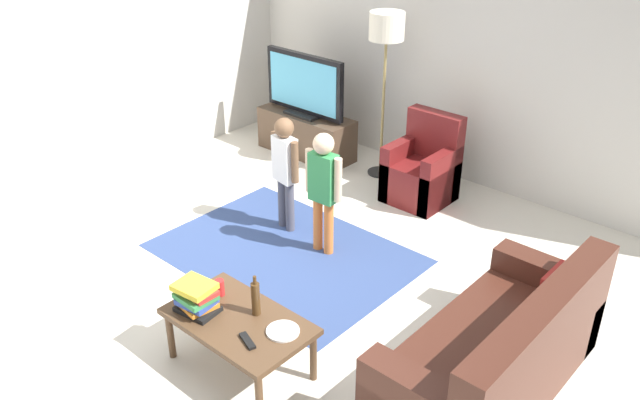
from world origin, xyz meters
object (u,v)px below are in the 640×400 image
Objects in this scene: coffee_table at (239,325)px; tv_remote at (247,341)px; plate at (283,331)px; tv at (304,85)px; child_center at (323,183)px; couch at (502,358)px; bottle at (256,298)px; soda_can at (220,288)px; floor_lamp at (386,35)px; book_stack at (196,297)px; child_near_tv at (285,164)px; tv_stand at (306,135)px; armchair at (424,172)px.

tv_remote is (0.22, -0.12, 0.06)m from coffee_table.
plate is at bearing 17.34° from coffee_table.
child_center is at bearing -42.81° from tv.
couch reaches higher than bottle.
bottle reaches higher than plate.
tv_remote is 0.57m from soda_can.
floor_lamp is (0.98, 0.17, 0.70)m from tv.
child_center is 3.68× the size of book_stack.
couch is 1.64m from tv_remote.
couch is 5.91× the size of bottle.
child_near_tv is at bearing 133.87° from plate.
tv_remote is 0.24m from plate.
bottle is (-1.40, -0.84, 0.26)m from couch.
child_center is at bearing -69.93° from floor_lamp.
child_center reaches higher than child_near_tv.
couch is 10.59× the size of tv_remote.
floor_lamp is 5.85× the size of bottle.
child_near_tv is (1.05, -1.39, -0.18)m from tv.
tv_stand reaches higher than plate.
coffee_table is (0.59, -1.52, -0.31)m from child_center.
tv_remote is 0.77× the size of plate.
tv_remote is at bearing -52.46° from tv.
tv_remote is at bearing -28.61° from coffee_table.
tv is (-0.00, -0.02, 0.60)m from tv_stand.
floor_lamp is at bearing 110.07° from child_center.
armchair is 2.99m from plate.
child_center is (1.58, -1.49, 0.44)m from tv_stand.
tv_stand is at bearing 146.70° from tv_remote.
coffee_table is (-1.45, -0.96, 0.08)m from couch.
tv_stand is 7.06× the size of tv_remote.
couch reaches higher than tv_remote.
book_stack is (0.22, -3.09, 0.23)m from armchair.
armchair is at bearing 65.71° from child_near_tv.
soda_can is (0.29, -1.42, -0.20)m from child_center.
soda_can reaches higher than plate.
couch is 15.00× the size of soda_can.
tv is 3.94m from tv_remote.
child_center is 1.55m from bottle.
tv reaches higher than armchair.
tv is at bearing 179.37° from armchair.
soda_can is at bearing 95.73° from book_stack.
soda_can is at bearing 161.57° from coffee_table.
tv_stand is 3.71m from coffee_table.
tv is 3.72m from coffee_table.
tv is at bearing 122.90° from soda_can.
floor_lamp is 3.36m from soda_can.
bottle is at bearing 36.29° from book_stack.
floor_lamp is at bearing 106.11° from soda_can.
tv_stand is at bearing 178.65° from armchair.
child_center is (0.60, -1.64, -0.86)m from floor_lamp.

